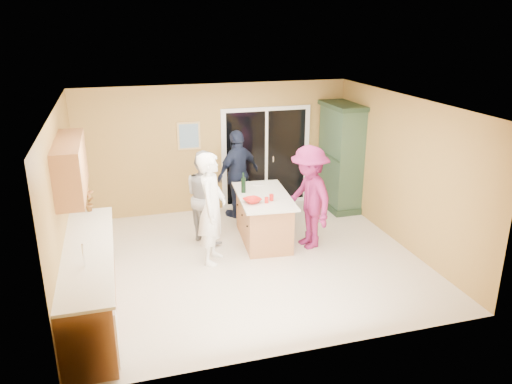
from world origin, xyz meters
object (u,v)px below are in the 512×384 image
object	(u,v)px
woman_white	(212,209)
woman_grey	(206,196)
kitchen_island	(263,219)
green_hutch	(341,158)
woman_navy	(238,174)
woman_magenta	(309,197)

from	to	relation	value
woman_white	woman_grey	distance (m)	0.87
kitchen_island	green_hutch	size ratio (longest dim) A/B	0.78
kitchen_island	green_hutch	xyz separation A→B (m)	(2.03, 1.19, 0.67)
kitchen_island	woman_grey	world-z (taller)	woman_grey
kitchen_island	woman_grey	xyz separation A→B (m)	(-0.98, 0.30, 0.43)
green_hutch	woman_navy	distance (m)	2.17
green_hutch	woman_magenta	world-z (taller)	green_hutch
woman_navy	kitchen_island	bearing A→B (deg)	66.96
woman_white	woman_magenta	distance (m)	1.72
green_hutch	kitchen_island	bearing A→B (deg)	-149.71
woman_white	woman_navy	bearing A→B (deg)	-1.68
kitchen_island	woman_white	xyz separation A→B (m)	(-1.03, -0.56, 0.52)
woman_navy	woman_magenta	world-z (taller)	woman_magenta
woman_grey	woman_magenta	size ratio (longest dim) A/B	0.92
kitchen_island	woman_navy	bearing A→B (deg)	100.91
kitchen_island	woman_magenta	world-z (taller)	woman_magenta
kitchen_island	woman_navy	world-z (taller)	woman_navy
woman_white	green_hutch	bearing A→B (deg)	-36.15
kitchen_island	woman_white	world-z (taller)	woman_white
woman_grey	green_hutch	bearing A→B (deg)	-92.28
woman_white	woman_navy	world-z (taller)	woman_white
woman_grey	woman_navy	distance (m)	1.30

